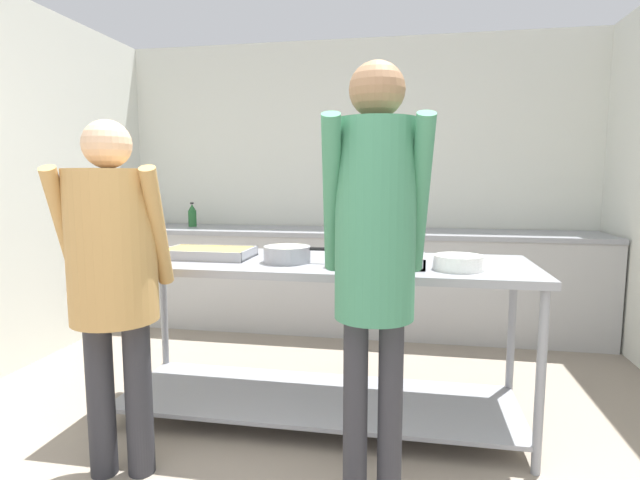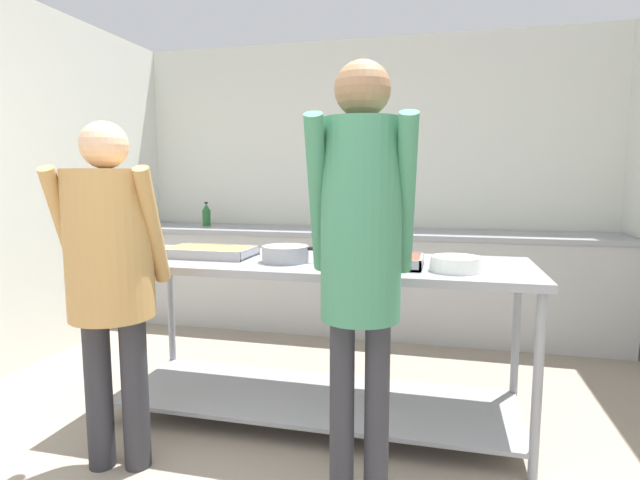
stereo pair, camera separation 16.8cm
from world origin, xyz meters
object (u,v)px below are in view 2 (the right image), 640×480
at_px(guest_serving_left, 361,240).
at_px(water_bottle, 206,215).
at_px(serving_tray_vegetables, 210,252).
at_px(serving_tray_roast, 374,260).
at_px(plate_stack, 456,264).
at_px(guest_serving_right, 110,262).
at_px(sauce_pan, 286,253).

relative_size(guest_serving_left, water_bottle, 7.76).
xyz_separation_m(serving_tray_vegetables, serving_tray_roast, (0.95, -0.06, 0.00)).
distance_m(serving_tray_roast, plate_stack, 0.41).
xyz_separation_m(guest_serving_left, guest_serving_right, (-1.16, 0.08, -0.14)).
bearing_deg(water_bottle, serving_tray_vegetables, -62.88).
height_order(plate_stack, water_bottle, water_bottle).
relative_size(plate_stack, water_bottle, 1.08).
bearing_deg(plate_stack, guest_serving_right, -161.08).
height_order(guest_serving_right, water_bottle, guest_serving_right).
xyz_separation_m(serving_tray_vegetables, sauce_pan, (0.48, -0.07, 0.02)).
height_order(plate_stack, guest_serving_right, guest_serving_right).
distance_m(sauce_pan, plate_stack, 0.88).
distance_m(serving_tray_vegetables, sauce_pan, 0.48).
bearing_deg(guest_serving_right, serving_tray_vegetables, 75.38).
xyz_separation_m(sauce_pan, plate_stack, (0.88, -0.06, -0.01)).
relative_size(serving_tray_roast, plate_stack, 1.97).
height_order(sauce_pan, plate_stack, sauce_pan).
relative_size(serving_tray_roast, guest_serving_left, 0.27).
bearing_deg(water_bottle, guest_serving_left, -53.09).
xyz_separation_m(serving_tray_vegetables, guest_serving_left, (0.99, -0.73, 0.19)).
distance_m(serving_tray_vegetables, guest_serving_left, 1.25).
relative_size(sauce_pan, guest_serving_right, 0.24).
distance_m(sauce_pan, water_bottle, 2.38).
relative_size(guest_serving_left, guest_serving_right, 1.11).
bearing_deg(water_bottle, sauce_pan, -53.41).
height_order(serving_tray_roast, guest_serving_left, guest_serving_left).
relative_size(serving_tray_vegetables, guest_serving_left, 0.27).
relative_size(sauce_pan, plate_stack, 1.57).
bearing_deg(guest_serving_right, water_bottle, 107.16).
xyz_separation_m(guest_serving_left, water_bottle, (-1.93, 2.57, -0.12)).
height_order(serving_tray_vegetables, sauce_pan, sauce_pan).
bearing_deg(plate_stack, water_bottle, 139.39).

